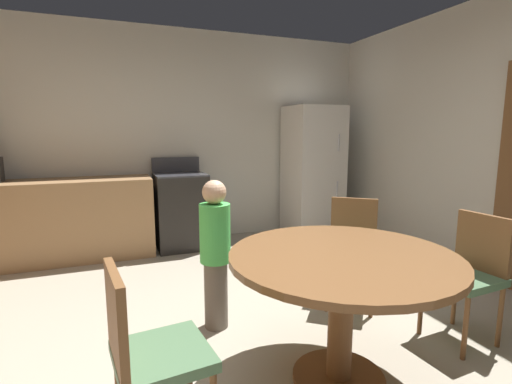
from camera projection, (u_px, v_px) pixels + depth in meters
ground_plane at (266, 369)px, 2.28m from camera, size 14.00×14.00×0.00m
wall_back at (175, 137)px, 4.89m from camera, size 5.49×0.12×2.70m
kitchen_counter at (55, 221)px, 4.15m from camera, size 2.07×0.60×0.90m
oven_range at (181, 210)px, 4.65m from camera, size 0.60×0.60×1.10m
refrigerator at (313, 172)px, 5.18m from camera, size 0.68×0.68×1.76m
dining_table at (342, 280)px, 2.09m from camera, size 1.26×1.26×0.76m
chair_west at (146, 349)px, 1.62m from camera, size 0.44×0.44×0.87m
chair_east at (470, 269)px, 2.56m from camera, size 0.42×0.42×0.87m
chair_northeast at (352, 244)px, 3.12m from camera, size 0.56×0.56×0.87m
person_child at (215, 251)px, 2.70m from camera, size 0.30×0.30×1.09m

